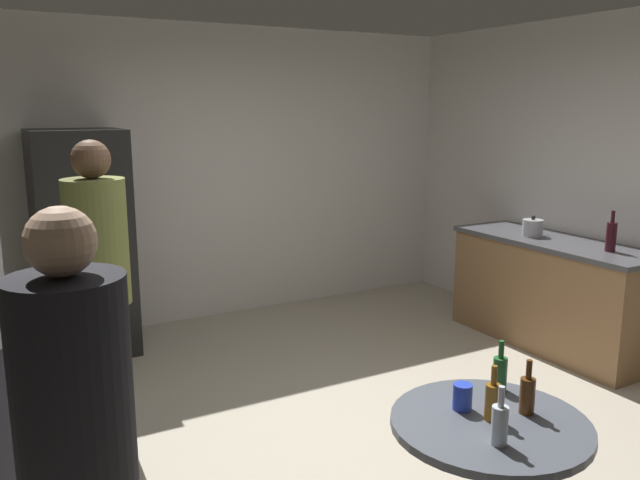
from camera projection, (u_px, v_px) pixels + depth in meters
name	position (u px, v px, depth m)	size (l,w,h in m)	color
ground_plane	(348.00, 440.00, 3.98)	(5.20, 5.20, 0.10)	#B2A893
wall_back	(200.00, 175.00, 5.95)	(5.32, 0.06, 2.70)	silver
refrigerator	(83.00, 244.00, 5.13)	(0.70, 0.68, 1.80)	black
kitchen_counter	(552.00, 292.00, 5.37)	(0.64, 1.78, 0.90)	olive
kettle	(533.00, 228.00, 5.42)	(0.24, 0.17, 0.18)	#B2B2B7
wine_bottle_on_counter	(611.00, 236.00, 4.84)	(0.08, 0.08, 0.31)	#3F141E
foreground_table	(489.00, 444.00, 2.61)	(0.80, 0.80, 0.73)	#4C515B
beer_bottle_amber	(493.00, 400.00, 2.58)	(0.06, 0.06, 0.23)	#8C5919
beer_bottle_brown	(527.00, 394.00, 2.63)	(0.06, 0.06, 0.23)	#593314
beer_bottle_green	(500.00, 372.00, 2.85)	(0.06, 0.06, 0.23)	#26662D
beer_bottle_clear	(500.00, 423.00, 2.39)	(0.06, 0.06, 0.23)	silver
plastic_cup_blue	(462.00, 397.00, 2.67)	(0.08, 0.08, 0.11)	blue
person_in_black_shirt	(77.00, 442.00, 1.90)	(0.47, 0.47, 1.70)	#2D2D38
person_in_olive_shirt	(99.00, 273.00, 3.59)	(0.36, 0.36, 1.80)	#2D2D38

